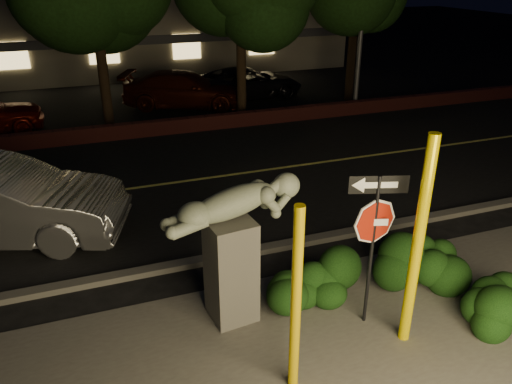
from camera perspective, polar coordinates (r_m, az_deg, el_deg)
The scene contains 16 objects.
ground at distance 16.58m, azimuth -6.80°, elevation 5.58°, with size 90.00×90.00×0.00m, color black.
road at distance 13.85m, azimuth -3.86°, elevation 1.81°, with size 80.00×8.00×0.01m, color black.
lane_marking at distance 13.85m, azimuth -3.86°, elevation 1.86°, with size 80.00×0.12×0.01m, color #CEC352.
curb at distance 10.36m, azimuth 2.58°, elevation -6.22°, with size 80.00×0.25×0.12m, color #4C4944.
brick_wall at distance 17.71m, azimuth -7.85°, elevation 7.63°, with size 40.00×0.35×0.50m, color #4D1B19.
parking_lot at distance 23.19m, azimuth -10.98°, elevation 10.86°, with size 40.00×12.00×0.01m, color black.
building at distance 30.66m, azimuth -13.97°, elevation 17.69°, with size 22.00×10.20×4.00m.
yellow_pole_left at distance 6.57m, azimuth 4.58°, elevation -12.60°, with size 0.14×0.14×2.82m, color #DFB707.
yellow_pole_right at distance 7.57m, azimuth 17.97°, elevation -5.84°, with size 0.17×0.17×3.38m, color #EFD200.
signpost at distance 7.69m, azimuth 13.42°, elevation -3.37°, with size 0.85×0.29×2.60m.
sculpture at distance 7.80m, azimuth -2.67°, elevation -5.30°, with size 2.26×0.83×2.41m.
hedge_center at distance 8.74m, azimuth 6.14°, elevation -9.43°, with size 1.92×0.90×1.00m, color black.
hedge_right at distance 9.43m, azimuth 18.04°, elevation -7.10°, with size 1.85×0.99×1.21m, color black.
hedge_far_right at distance 9.13m, azimuth 26.50°, elevation -10.90°, with size 1.32×0.82×0.92m, color black.
parked_car_darkred at distance 20.81m, azimuth -8.13°, elevation 11.52°, with size 2.02×4.97×1.44m, color #3C1007.
parked_car_dark at distance 22.05m, azimuth -1.01°, elevation 12.35°, with size 2.22×4.80×1.34m, color black.
Camera 1 is at (-3.46, -5.29, 5.38)m, focal length 35.00 mm.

